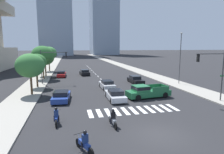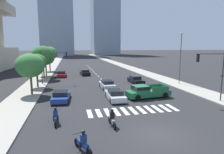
{
  "view_description": "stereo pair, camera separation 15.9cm",
  "coord_description": "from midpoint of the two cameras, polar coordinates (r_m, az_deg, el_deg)",
  "views": [
    {
      "loc": [
        -6.46,
        -12.43,
        6.51
      ],
      "look_at": [
        0.0,
        15.74,
        2.0
      ],
      "focal_mm": 30.71,
      "sensor_mm": 36.0,
      "label": 1
    },
    {
      "loc": [
        -6.3,
        -12.46,
        6.51
      ],
      "look_at": [
        0.0,
        15.74,
        2.0
      ],
      "focal_mm": 30.71,
      "sensor_mm": 36.0,
      "label": 2
    }
  ],
  "objects": [
    {
      "name": "pickup_truck",
      "position": [
        25.27,
        10.32,
        -4.31
      ],
      "size": [
        5.95,
        2.64,
        1.67
      ],
      "rotation": [
        0.0,
        0.0,
        3.26
      ],
      "color": "#1E6038",
      "rests_on": "ground"
    },
    {
      "name": "street_tree_third",
      "position": [
        41.16,
        -19.77,
        6.15
      ],
      "size": [
        4.37,
        4.37,
        6.65
      ],
      "color": "#4C3823",
      "rests_on": "sidewalk_west"
    },
    {
      "name": "motorcycle_third",
      "position": [
        12.72,
        -8.28,
        -18.98
      ],
      "size": [
        1.13,
        1.98,
        1.49
      ],
      "rotation": [
        0.0,
        0.0,
        2.01
      ],
      "color": "black",
      "rests_on": "ground"
    },
    {
      "name": "street_tree_fourth",
      "position": [
        45.22,
        -19.1,
        5.51
      ],
      "size": [
        3.97,
        3.97,
        5.79
      ],
      "color": "#4C3823",
      "rests_on": "sidewalk_west"
    },
    {
      "name": "street_tree_fifth",
      "position": [
        54.18,
        -18.08,
        6.75
      ],
      "size": [
        4.14,
        4.14,
        6.54
      ],
      "color": "#4C3823",
      "rests_on": "sidewalk_west"
    },
    {
      "name": "ground_plane",
      "position": [
        15.42,
        13.73,
        -16.35
      ],
      "size": [
        800.0,
        800.0,
        0.0
      ],
      "primitive_type": "plane",
      "color": "#232326"
    },
    {
      "name": "traffic_signal_far",
      "position": [
        35.35,
        -17.46,
        4.69
      ],
      "size": [
        4.81,
        0.28,
        5.87
      ],
      "color": "#333335",
      "rests_on": "sidewalk_west"
    },
    {
      "name": "motorcycle_trailing",
      "position": [
        17.44,
        -16.17,
        -11.36
      ],
      "size": [
        0.7,
        2.22,
        1.49
      ],
      "rotation": [
        0.0,
        0.0,
        1.58
      ],
      "color": "black",
      "rests_on": "ground"
    },
    {
      "name": "office_tower_center_skyline",
      "position": [
        179.92,
        -2.29,
        19.97
      ],
      "size": [
        22.61,
        28.65,
        92.09
      ],
      "color": "#8C9EB2",
      "rests_on": "ground"
    },
    {
      "name": "sedan_black_4",
      "position": [
        45.47,
        -7.95,
        1.33
      ],
      "size": [
        2.22,
        4.48,
        1.34
      ],
      "rotation": [
        0.0,
        0.0,
        1.65
      ],
      "color": "black",
      "rests_on": "ground"
    },
    {
      "name": "sedan_silver_3",
      "position": [
        30.41,
        -1.35,
        -2.31
      ],
      "size": [
        1.97,
        4.6,
        1.33
      ],
      "rotation": [
        0.0,
        0.0,
        1.61
      ],
      "color": "#B7BABF",
      "rests_on": "ground"
    },
    {
      "name": "sidewalk_east",
      "position": [
        46.79,
        10.98,
        0.8
      ],
      "size": [
        4.0,
        260.0,
        0.15
      ],
      "primitive_type": "cube",
      "color": "gray",
      "rests_on": "ground"
    },
    {
      "name": "traffic_signal_near",
      "position": [
        25.16,
        28.13,
        2.61
      ],
      "size": [
        4.02,
        0.28,
        6.01
      ],
      "rotation": [
        0.0,
        0.0,
        3.14
      ],
      "color": "#333335",
      "rests_on": "sidewalk_east"
    },
    {
      "name": "office_tower_left_skyline",
      "position": [
        170.26,
        -16.23,
        20.78
      ],
      "size": [
        25.39,
        26.02,
        97.37
      ],
      "color": "#8C9EB2",
      "rests_on": "ground"
    },
    {
      "name": "street_tree_second",
      "position": [
        32.91,
        -21.47,
        4.09
      ],
      "size": [
        3.18,
        3.18,
        5.34
      ],
      "color": "#4C3823",
      "rests_on": "sidewalk_west"
    },
    {
      "name": "sedan_blue_0",
      "position": [
        24.33,
        -14.73,
        -5.53
      ],
      "size": [
        2.26,
        4.53,
        1.26
      ],
      "rotation": [
        0.0,
        0.0,
        1.48
      ],
      "color": "navy",
      "rests_on": "ground"
    },
    {
      "name": "sedan_black_2",
      "position": [
        35.36,
        7.17,
        -0.81
      ],
      "size": [
        1.87,
        4.74,
        1.32
      ],
      "rotation": [
        0.0,
        0.0,
        -1.57
      ],
      "color": "black",
      "rests_on": "ground"
    },
    {
      "name": "sedan_red_1",
      "position": [
        44.1,
        -14.58,
        0.85
      ],
      "size": [
        1.93,
        4.71,
        1.25
      ],
      "rotation": [
        0.0,
        0.0,
        1.54
      ],
      "color": "maroon",
      "rests_on": "ground"
    },
    {
      "name": "street_tree_nearest",
      "position": [
        27.91,
        -23.03,
        3.15
      ],
      "size": [
        3.79,
        3.79,
        5.54
      ],
      "color": "#4C3823",
      "rests_on": "sidewalk_west"
    },
    {
      "name": "motorcycle_lead",
      "position": [
        16.3,
        0.26,
        -12.44
      ],
      "size": [
        0.7,
        2.15,
        1.49
      ],
      "rotation": [
        0.0,
        0.0,
        1.62
      ],
      "color": "black",
      "rests_on": "ground"
    },
    {
      "name": "lane_divider_center",
      "position": [
        47.07,
        -4.69,
        0.89
      ],
      "size": [
        0.14,
        50.0,
        0.01
      ],
      "color": "silver",
      "rests_on": "ground"
    },
    {
      "name": "crosswalk_near",
      "position": [
        20.34,
        6.48,
        -9.84
      ],
      "size": [
        9.45,
        2.43,
        0.01
      ],
      "color": "silver",
      "rests_on": "ground"
    },
    {
      "name": "sedan_silver_5",
      "position": [
        24.0,
        1.1,
        -5.39
      ],
      "size": [
        1.92,
        4.64,
        1.29
      ],
      "rotation": [
        0.0,
        0.0,
        1.56
      ],
      "color": "#B7BABF",
      "rests_on": "ground"
    },
    {
      "name": "sidewalk_west",
      "position": [
        43.33,
        -20.23,
        -0.22
      ],
      "size": [
        4.0,
        260.0,
        0.15
      ],
      "primitive_type": "cube",
      "color": "gray",
      "rests_on": "ground"
    },
    {
      "name": "street_lamp_east",
      "position": [
        35.38,
        19.87,
        6.2
      ],
      "size": [
        0.5,
        0.24,
        8.84
      ],
      "color": "#3F3F42",
      "rests_on": "sidewalk_east"
    }
  ]
}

